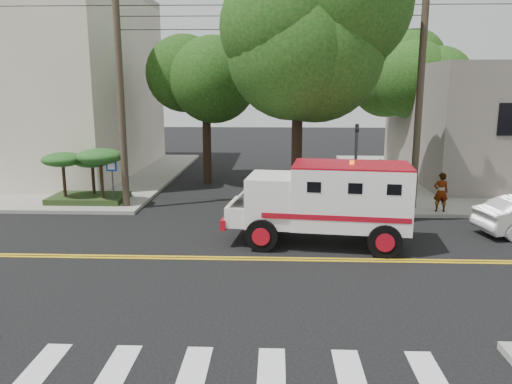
{
  "coord_description": "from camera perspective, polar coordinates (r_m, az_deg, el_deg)",
  "views": [
    {
      "loc": [
        0.65,
        -14.09,
        5.0
      ],
      "look_at": [
        -0.01,
        2.07,
        1.6
      ],
      "focal_mm": 35.0,
      "sensor_mm": 36.0,
      "label": 1
    }
  ],
  "objects": [
    {
      "name": "armored_truck",
      "position": [
        16.08,
        8.05,
        -0.78
      ],
      "size": [
        6.04,
        2.93,
        2.65
      ],
      "rotation": [
        0.0,
        0.0,
        -0.12
      ],
      "color": "white",
      "rests_on": "ground"
    },
    {
      "name": "pedestrian_a",
      "position": [
        21.05,
        20.37,
        -0.02
      ],
      "size": [
        0.58,
        0.39,
        1.57
      ],
      "primitive_type": "imported",
      "rotation": [
        0.0,
        0.0,
        3.11
      ],
      "color": "gray",
      "rests_on": "sidewalk_ne"
    },
    {
      "name": "tree_right",
      "position": [
        30.98,
        18.18,
        13.33
      ],
      "size": [
        4.8,
        4.5,
        8.2
      ],
      "color": "black",
      "rests_on": "ground"
    },
    {
      "name": "utility_pole_left",
      "position": [
        21.05,
        -15.19,
        10.11
      ],
      "size": [
        0.28,
        0.28,
        9.0
      ],
      "primitive_type": "cylinder",
      "color": "#382D23",
      "rests_on": "ground"
    },
    {
      "name": "traffic_signal",
      "position": [
        20.13,
        11.34,
        3.72
      ],
      "size": [
        0.15,
        0.18,
        3.6
      ],
      "color": "#3F3F42",
      "rests_on": "ground"
    },
    {
      "name": "pedestrian_b",
      "position": [
        24.14,
        13.89,
        1.81
      ],
      "size": [
        0.79,
        0.63,
        1.55
      ],
      "primitive_type": "imported",
      "rotation": [
        0.0,
        0.0,
        3.09
      ],
      "color": "gray",
      "rests_on": "sidewalk_ne"
    },
    {
      "name": "sidewalk_ne",
      "position": [
        30.83,
        26.94,
        1.39
      ],
      "size": [
        17.0,
        17.0,
        0.15
      ],
      "primitive_type": "cube",
      "color": "gray",
      "rests_on": "ground"
    },
    {
      "name": "tree_main",
      "position": [
        20.46,
        6.23,
        17.98
      ],
      "size": [
        6.08,
        5.7,
        9.85
      ],
      "color": "black",
      "rests_on": "ground"
    },
    {
      "name": "building_left",
      "position": [
        33.27,
        -27.23,
        10.85
      ],
      "size": [
        16.0,
        14.0,
        10.0
      ],
      "primitive_type": "cube",
      "color": "beige",
      "rests_on": "sidewalk_nw"
    },
    {
      "name": "tree_left",
      "position": [
        26.1,
        -5.14,
        13.43
      ],
      "size": [
        4.48,
        4.2,
        7.7
      ],
      "color": "black",
      "rests_on": "ground"
    },
    {
      "name": "utility_pole_right",
      "position": [
        21.07,
        18.17,
        9.94
      ],
      "size": [
        0.28,
        0.28,
        9.0
      ],
      "primitive_type": "cylinder",
      "color": "#382D23",
      "rests_on": "ground"
    },
    {
      "name": "sidewalk_nw",
      "position": [
        31.4,
        -24.5,
        1.77
      ],
      "size": [
        17.0,
        17.0,
        0.15
      ],
      "primitive_type": "cube",
      "color": "gray",
      "rests_on": "ground"
    },
    {
      "name": "accessibility_sign",
      "position": [
        21.7,
        -16.12,
        1.76
      ],
      "size": [
        0.45,
        0.1,
        2.02
      ],
      "color": "#3F3F42",
      "rests_on": "ground"
    },
    {
      "name": "ground",
      "position": [
        14.96,
        -0.3,
        -7.64
      ],
      "size": [
        100.0,
        100.0,
        0.0
      ],
      "primitive_type": "plane",
      "color": "black",
      "rests_on": "ground"
    },
    {
      "name": "palm_planter",
      "position": [
        22.49,
        -18.79,
        2.66
      ],
      "size": [
        3.52,
        2.63,
        2.36
      ],
      "color": "#1E3314",
      "rests_on": "sidewalk_nw"
    }
  ]
}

